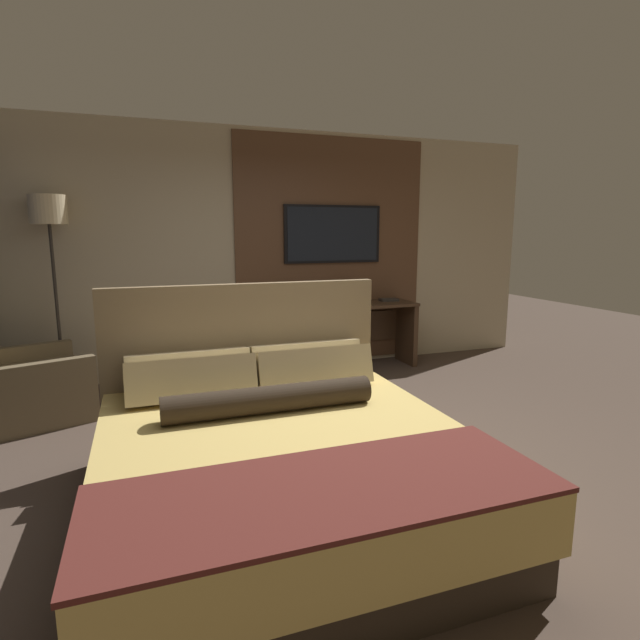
# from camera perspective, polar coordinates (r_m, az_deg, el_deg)

# --- Properties ---
(ground_plane) EXTENTS (16.00, 16.00, 0.00)m
(ground_plane) POSITION_cam_1_polar(r_m,az_deg,el_deg) (3.79, 2.54, -15.50)
(ground_plane) COLOR #4C3D33
(wall_back_tv_panel) EXTENTS (7.20, 0.09, 2.80)m
(wall_back_tv_panel) POSITION_cam_1_polar(r_m,az_deg,el_deg) (5.94, -5.80, 7.68)
(wall_back_tv_panel) COLOR #BCAD8E
(wall_back_tv_panel) RESTS_ON ground_plane
(bed) EXTENTS (2.06, 2.21, 1.26)m
(bed) POSITION_cam_1_polar(r_m,az_deg,el_deg) (3.08, -4.68, -15.08)
(bed) COLOR #33281E
(bed) RESTS_ON ground_plane
(desk) EXTENTS (1.87, 0.52, 0.79)m
(desk) POSITION_cam_1_polar(r_m,az_deg,el_deg) (6.00, 2.16, -0.54)
(desk) COLOR #422D1E
(desk) RESTS_ON ground_plane
(tv) EXTENTS (1.22, 0.04, 0.69)m
(tv) POSITION_cam_1_polar(r_m,az_deg,el_deg) (6.10, 1.49, 9.78)
(tv) COLOR black
(desk_chair) EXTENTS (0.61, 0.61, 0.89)m
(desk_chair) POSITION_cam_1_polar(r_m,az_deg,el_deg) (5.36, 0.97, -1.90)
(desk_chair) COLOR brown
(desk_chair) RESTS_ON ground_plane
(armchair_by_window) EXTENTS (1.11, 1.14, 0.82)m
(armchair_by_window) POSITION_cam_1_polar(r_m,az_deg,el_deg) (5.12, -30.32, -6.78)
(armchair_by_window) COLOR brown
(armchair_by_window) RESTS_ON ground_plane
(floor_lamp) EXTENTS (0.34, 0.34, 1.99)m
(floor_lamp) POSITION_cam_1_polar(r_m,az_deg,el_deg) (5.57, -28.51, 9.32)
(floor_lamp) COLOR #282623
(floor_lamp) RESTS_ON ground_plane
(vase_tall) EXTENTS (0.13, 0.13, 0.27)m
(vase_tall) POSITION_cam_1_polar(r_m,az_deg,el_deg) (6.02, 3.28, 3.22)
(vase_tall) COLOR #B2563D
(vase_tall) RESTS_ON desk
(book) EXTENTS (0.23, 0.17, 0.03)m
(book) POSITION_cam_1_polar(r_m,az_deg,el_deg) (6.27, 7.87, 2.31)
(book) COLOR #332D28
(book) RESTS_ON desk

